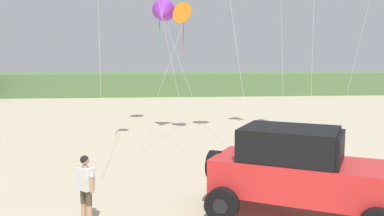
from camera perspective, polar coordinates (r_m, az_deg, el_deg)
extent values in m
cube|color=#567A47|center=(46.08, -4.64, 3.39)|extent=(90.00, 8.37, 2.32)
cube|color=red|center=(10.86, 14.87, -9.25)|extent=(4.74, 3.75, 0.90)
cube|color=red|center=(10.66, 23.81, -7.87)|extent=(1.79, 2.01, 0.12)
cube|color=black|center=(10.72, 13.16, -4.74)|extent=(2.87, 2.66, 0.80)
cube|color=black|center=(10.58, 19.58, -5.33)|extent=(0.90, 1.51, 0.72)
cylinder|color=black|center=(11.40, 3.19, -7.73)|extent=(0.64, 0.82, 0.77)
cylinder|color=black|center=(11.92, 24.08, -11.14)|extent=(0.88, 0.67, 0.84)
cylinder|color=black|center=(11.92, 24.08, -11.14)|extent=(0.49, 0.46, 0.38)
cylinder|color=black|center=(12.36, 7.39, -9.94)|extent=(0.88, 0.67, 0.84)
cylinder|color=black|center=(12.36, 7.39, -9.94)|extent=(0.49, 0.46, 0.38)
cylinder|color=black|center=(10.49, 4.13, -13.00)|extent=(0.88, 0.67, 0.84)
cylinder|color=black|center=(10.49, 4.13, -13.00)|extent=(0.49, 0.46, 0.38)
cylinder|color=tan|center=(10.85, -14.52, -13.50)|extent=(0.14, 0.14, 0.49)
cylinder|color=#4C4233|center=(10.72, -14.59, -11.53)|extent=(0.15, 0.15, 0.36)
cylinder|color=tan|center=(10.68, -13.84, -13.82)|extent=(0.14, 0.14, 0.49)
cylinder|color=#4C4233|center=(10.55, -13.90, -11.82)|extent=(0.15, 0.15, 0.36)
cube|color=silver|center=(10.50, -14.32, -9.34)|extent=(0.46, 0.47, 0.54)
cylinder|color=tan|center=(10.71, -15.10, -9.10)|extent=(0.09, 0.09, 0.56)
cylinder|color=silver|center=(10.66, -15.13, -8.12)|extent=(0.11, 0.11, 0.16)
cylinder|color=tan|center=(10.30, -13.50, -9.69)|extent=(0.09, 0.09, 0.56)
cylinder|color=silver|center=(10.25, -13.53, -8.67)|extent=(0.11, 0.11, 0.16)
cylinder|color=tan|center=(10.42, -14.37, -7.70)|extent=(0.10, 0.10, 0.08)
sphere|color=tan|center=(10.39, -14.40, -6.93)|extent=(0.21, 0.21, 0.21)
sphere|color=black|center=(10.37, -14.47, -6.83)|extent=(0.21, 0.21, 0.21)
cone|color=purple|center=(21.70, -4.08, 12.67)|extent=(1.46, 1.62, 1.72)
cylinder|color=green|center=(21.62, -4.46, 10.18)|extent=(0.05, 0.14, 1.23)
cylinder|color=silver|center=(20.17, -1.00, 4.42)|extent=(2.06, 3.00, 6.12)
cylinder|color=silver|center=(19.05, 22.32, 10.18)|extent=(2.96, 1.65, 10.39)
cylinder|color=silver|center=(17.03, 5.55, 12.09)|extent=(0.58, 5.65, 10.97)
cone|color=orange|center=(21.64, -0.81, 12.56)|extent=(1.70, 1.39, 1.59)
cylinder|color=#E04C93|center=(21.55, -1.21, 9.62)|extent=(0.05, 0.33, 1.73)
cylinder|color=silver|center=(19.18, -3.83, 4.20)|extent=(2.42, 4.64, 6.07)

